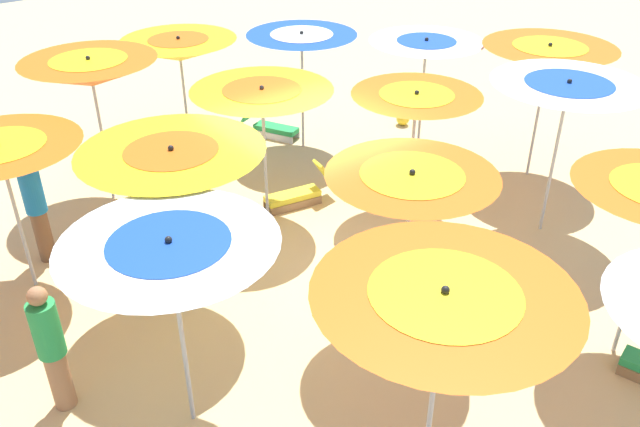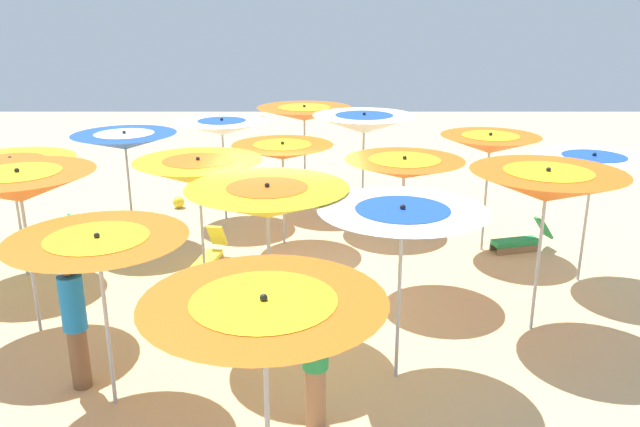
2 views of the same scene
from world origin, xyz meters
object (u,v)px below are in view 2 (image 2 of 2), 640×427
at_px(beach_umbrella_5, 267,202).
at_px(beach_umbrella_8, 19,186).
at_px(beach_umbrella_2, 547,186).
at_px(beach_umbrella_15, 304,114).
at_px(beach_umbrella_14, 222,128).
at_px(beach_umbrella_13, 125,141).
at_px(beach_umbrella_11, 364,124).
at_px(beach_ball, 179,202).
at_px(beach_umbrella_9, 199,172).
at_px(beach_umbrella_6, 404,169).
at_px(beach_umbrella_7, 490,144).
at_px(beachgoer_0, 75,321).
at_px(lounger_1, 209,257).
at_px(beach_umbrella_4, 99,252).
at_px(beach_umbrella_12, 12,171).
at_px(beach_umbrella_0, 264,316).
at_px(beach_umbrella_3, 593,165).
at_px(beachgoer_1, 315,361).
at_px(beach_umbrella_10, 283,152).
at_px(beach_umbrella_1, 402,221).
at_px(lounger_0, 91,235).
at_px(lounger_2, 520,241).

height_order(beach_umbrella_5, beach_umbrella_8, beach_umbrella_8).
distance_m(beach_umbrella_2, beach_umbrella_15, 7.33).
bearing_deg(beach_umbrella_14, beach_umbrella_13, 131.24).
bearing_deg(beach_umbrella_11, beach_ball, 75.15).
relative_size(beach_umbrella_2, beach_umbrella_9, 1.11).
bearing_deg(beach_umbrella_6, beach_umbrella_7, -44.95).
bearing_deg(beachgoer_0, beach_umbrella_5, -79.10).
relative_size(beach_umbrella_7, lounger_1, 1.83).
height_order(beach_umbrella_4, beach_umbrella_12, beach_umbrella_4).
bearing_deg(beach_umbrella_0, beach_umbrella_14, 10.51).
distance_m(beach_umbrella_3, beach_umbrella_9, 6.67).
bearing_deg(beachgoer_1, beach_umbrella_9, 61.04).
bearing_deg(beach_ball, beach_umbrella_10, -132.67).
relative_size(beach_umbrella_0, beach_umbrella_11, 0.93).
relative_size(beach_umbrella_11, beach_umbrella_13, 1.08).
height_order(beach_umbrella_7, beach_umbrella_15, beach_umbrella_15).
xyz_separation_m(beach_umbrella_10, beachgoer_1, (-6.02, -0.69, -1.09)).
xyz_separation_m(beach_umbrella_4, beachgoer_1, (-0.44, -2.48, -1.15)).
bearing_deg(beach_umbrella_1, beachgoer_1, 134.38).
bearing_deg(lounger_1, lounger_0, -105.28).
relative_size(beach_umbrella_7, beach_umbrella_15, 0.97).
relative_size(beach_umbrella_2, beach_umbrella_15, 1.02).
bearing_deg(beach_umbrella_11, beach_umbrella_3, -130.72).
bearing_deg(beach_umbrella_9, beach_umbrella_2, -108.13).
xyz_separation_m(beach_umbrella_11, beach_umbrella_12, (-2.95, 6.29, -0.30)).
distance_m(beach_umbrella_9, beachgoer_0, 3.60).
relative_size(beach_umbrella_15, lounger_2, 1.93).
bearing_deg(beach_umbrella_7, beach_umbrella_1, 154.22).
height_order(lounger_0, beachgoer_0, beachgoer_0).
bearing_deg(beach_umbrella_7, lounger_1, 100.22).
distance_m(beach_umbrella_3, beach_umbrella_4, 8.08).
bearing_deg(beach_umbrella_10, beach_umbrella_11, -51.87).
relative_size(beach_umbrella_6, lounger_1, 1.81).
xyz_separation_m(beach_umbrella_0, lounger_2, (7.05, -4.49, -1.93)).
bearing_deg(beach_umbrella_8, beach_umbrella_11, -45.90).
height_order(beach_umbrella_12, beach_umbrella_14, beach_umbrella_14).
bearing_deg(beach_umbrella_4, beach_umbrella_0, -132.01).
xyz_separation_m(beach_umbrella_2, beach_umbrella_11, (4.99, 2.26, 0.01)).
relative_size(beach_umbrella_1, beach_umbrella_6, 1.01).
relative_size(beach_umbrella_4, beach_umbrella_8, 0.89).
relative_size(beach_umbrella_2, beach_umbrella_14, 1.08).
bearing_deg(beach_umbrella_9, lounger_0, 54.55).
relative_size(beach_umbrella_3, beach_umbrella_9, 1.02).
bearing_deg(beach_umbrella_11, beach_umbrella_10, 128.13).
bearing_deg(beach_umbrella_2, beach_umbrella_9, 71.87).
xyz_separation_m(beach_umbrella_15, beachgoer_0, (-7.95, 2.69, -1.32)).
distance_m(beach_umbrella_3, lounger_2, 2.48).
bearing_deg(beach_umbrella_4, beach_umbrella_5, -50.59).
bearing_deg(beach_umbrella_13, lounger_2, -93.85).
xyz_separation_m(beach_umbrella_1, lounger_0, (4.93, 5.70, -1.96)).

